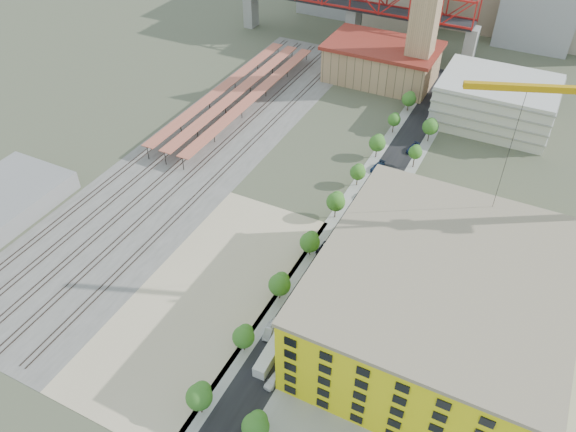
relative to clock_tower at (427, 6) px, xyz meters
The scene contains 28 objects.
ground 85.36m from the clock_tower, 95.71° to the right, with size 400.00×400.00×0.00m, color #474C38.
ballast_strip 81.63m from the clock_tower, 125.15° to the right, with size 36.00×165.00×0.06m, color #605E59.
dirt_lot 115.74m from the clock_tower, 96.14° to the right, with size 28.00×67.00×0.06m, color tan.
street_asphalt 71.48m from the clock_tower, 82.98° to the right, with size 12.00×170.00×0.06m, color black.
sidewalk_west 71.08m from the clock_tower, 87.80° to the right, with size 3.00×170.00×0.04m, color gray.
sidewalk_east 72.31m from the clock_tower, 78.27° to the right, with size 3.00×170.00×0.04m, color gray.
construction_pad 110.41m from the clock_tower, 69.69° to the right, with size 50.00×90.00×0.06m, color gray.
rail_tracks 82.57m from the clock_tower, 126.24° to the right, with size 26.56×160.00×0.18m.
platform_canopies 65.08m from the clock_tower, 144.47° to the right, with size 16.00×80.00×4.12m.
station_hall 25.65m from the clock_tower, behind, with size 38.00×24.00×13.10m.
clock_tower is the anchor object (origin of this frame).
parking_garage 36.81m from the clock_tower, 19.64° to the right, with size 34.00×26.00×14.00m, color silver.
construction_building 107.36m from the clock_tower, 71.22° to the right, with size 44.60×50.60×18.80m.
warehouse 135.13m from the clock_tower, 123.93° to the right, with size 22.00×32.00×5.00m, color gray.
street_trees 80.70m from the clock_tower, 83.91° to the right, with size 15.40×124.40×8.00m.
distant_hills 213.32m from the clock_tower, 78.30° to the left, with size 647.00×264.00×227.00m.
site_trailer_a 123.28m from the clock_tower, 86.18° to the right, with size 2.45×9.29×2.54m, color silver.
site_trailer_b 110.81m from the clock_tower, 85.73° to the right, with size 2.47×9.39×2.57m, color silver.
site_trailer_c 96.75m from the clock_tower, 85.06° to the right, with size 2.73×10.37×2.84m, color silver.
site_trailer_d 93.54m from the clock_tower, 84.87° to the right, with size 2.36×8.96×2.45m, color silver.
car_0 116.33m from the clock_tower, 87.46° to the right, with size 1.66×4.12×1.40m, color white.
car_1 117.98m from the clock_tower, 87.50° to the right, with size 1.53×4.40×1.45m, color #AFAEB4.
car_2 91.97m from the clock_tower, 86.73° to the right, with size 2.29×4.98×1.38m, color black.
car_3 57.95m from the clock_tower, 84.35° to the right, with size 2.23×5.49×1.59m, color navy.
car_4 127.64m from the clock_tower, 84.93° to the right, with size 1.82×4.53×1.54m, color white.
car_5 100.27m from the clock_tower, 83.44° to the right, with size 1.47×4.23×1.39m, color #A3A3A8.
car_6 61.81m from the clock_tower, 78.49° to the right, with size 2.32×5.02×1.40m, color black.
car_7 47.66m from the clock_tower, 73.46° to the right, with size 2.25×5.54×1.61m, color #1A254C.
Camera 1 is at (48.24, -96.20, 90.20)m, focal length 35.00 mm.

